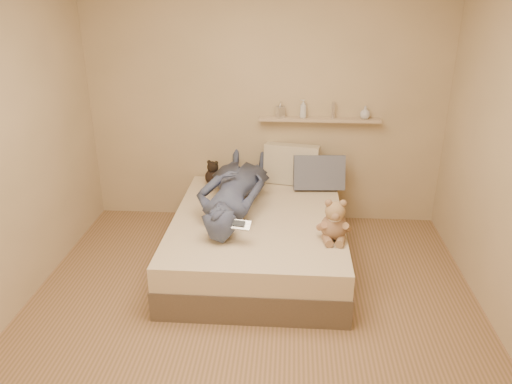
# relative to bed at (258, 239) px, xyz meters

# --- Properties ---
(room) EXTENTS (3.80, 3.80, 3.80)m
(room) POSITION_rel_bed_xyz_m (0.00, -0.93, 1.08)
(room) COLOR #946B4C
(room) RESTS_ON ground
(bed) EXTENTS (1.50, 1.90, 0.45)m
(bed) POSITION_rel_bed_xyz_m (0.00, 0.00, 0.00)
(bed) COLOR brown
(bed) RESTS_ON floor
(game_console) EXTENTS (0.20, 0.11, 0.06)m
(game_console) POSITION_rel_bed_xyz_m (-0.12, -0.51, 0.39)
(game_console) COLOR silver
(game_console) RESTS_ON bed
(teddy_bear) EXTENTS (0.29, 0.28, 0.35)m
(teddy_bear) POSITION_rel_bed_xyz_m (0.63, -0.39, 0.37)
(teddy_bear) COLOR #8D684D
(teddy_bear) RESTS_ON bed
(dark_plush) EXTENTS (0.17, 0.17, 0.26)m
(dark_plush) POSITION_rel_bed_xyz_m (-0.50, 0.71, 0.34)
(dark_plush) COLOR black
(dark_plush) RESTS_ON bed
(pillow_cream) EXTENTS (0.58, 0.30, 0.41)m
(pillow_cream) POSITION_rel_bed_xyz_m (0.28, 0.83, 0.43)
(pillow_cream) COLOR #C3B69A
(pillow_cream) RESTS_ON bed
(pillow_grey) EXTENTS (0.51, 0.27, 0.37)m
(pillow_grey) POSITION_rel_bed_xyz_m (0.56, 0.69, 0.40)
(pillow_grey) COLOR slate
(pillow_grey) RESTS_ON bed
(person) EXTENTS (0.70, 1.62, 0.38)m
(person) POSITION_rel_bed_xyz_m (-0.23, 0.20, 0.41)
(person) COLOR #3F4B64
(person) RESTS_ON bed
(wall_shelf) EXTENTS (1.20, 0.12, 0.03)m
(wall_shelf) POSITION_rel_bed_xyz_m (0.55, 0.91, 0.88)
(wall_shelf) COLOR tan
(wall_shelf) RESTS_ON wall_back
(shelf_bottles) EXTENTS (0.94, 0.11, 0.18)m
(shelf_bottles) POSITION_rel_bed_xyz_m (0.58, 0.91, 0.97)
(shelf_bottles) COLOR silver
(shelf_bottles) RESTS_ON wall_shelf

